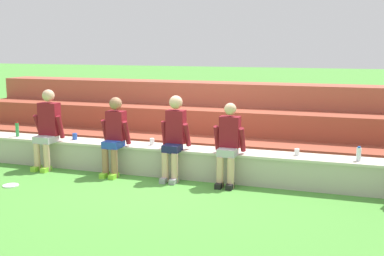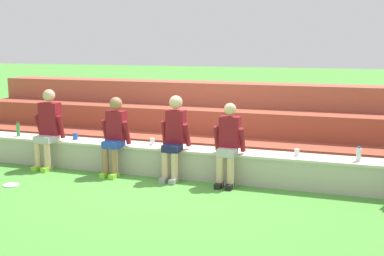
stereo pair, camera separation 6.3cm
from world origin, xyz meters
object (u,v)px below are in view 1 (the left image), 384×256
Objects in this scene: water_bottle_near_left at (359,154)px; plastic_cup_middle at (297,152)px; person_center at (174,135)px; plastic_cup_right_end at (75,136)px; frisbee at (11,185)px; person_right_of_center at (229,142)px; person_far_left at (47,127)px; water_bottle_mid_right at (17,129)px; person_left_of_center at (114,134)px; plastic_cup_left_end at (152,142)px.

water_bottle_near_left is 0.92m from plastic_cup_middle.
person_center reaches higher than water_bottle_near_left.
frisbee is at bearing -100.47° from plastic_cup_right_end.
person_right_of_center is 1.08m from plastic_cup_middle.
person_right_of_center is 1.97m from water_bottle_near_left.
person_center is 0.93m from person_right_of_center.
person_far_left reaches higher than water_bottle_mid_right.
water_bottle_near_left is (6.13, -0.00, -0.03)m from water_bottle_mid_right.
person_right_of_center is at bearing -164.70° from plastic_cup_middle.
plastic_cup_left_end is at bearing 30.32° from person_left_of_center.
person_right_of_center is 5.89× the size of water_bottle_near_left.
water_bottle_mid_right is at bearing 176.95° from person_center.
person_left_of_center is 3.96m from water_bottle_near_left.
person_left_of_center is 11.42× the size of plastic_cup_right_end.
water_bottle_near_left is (1.95, 0.21, -0.09)m from person_right_of_center.
person_left_of_center is 12.46× the size of plastic_cup_middle.
person_left_of_center is 6.01× the size of water_bottle_near_left.
person_left_of_center is 1.02× the size of person_right_of_center.
person_center is at bearing 177.82° from person_right_of_center.
plastic_cup_left_end is (-1.44, 0.29, -0.14)m from person_right_of_center.
water_bottle_mid_right is (-3.24, 0.17, -0.12)m from person_center.
plastic_cup_right_end is (-1.53, -0.01, -0.00)m from plastic_cup_left_end.
person_center is 5.01× the size of water_bottle_mid_right.
water_bottle_mid_right is at bearing 123.73° from frisbee.
person_far_left is 0.87m from water_bottle_mid_right.
plastic_cup_middle is (1.97, 0.25, -0.20)m from person_center.
water_bottle_mid_right is (-2.18, 0.24, -0.08)m from person_left_of_center.
person_left_of_center reaches higher than frisbee.
frisbee is at bearing -161.05° from plastic_cup_middle.
person_far_left is 1.40m from frisbee.
water_bottle_mid_right is at bearing 179.99° from water_bottle_near_left.
person_center is at bearing 3.64° from person_left_of_center.
person_left_of_center is (1.35, -0.02, -0.05)m from person_far_left.
plastic_cup_right_end is at bearing 3.51° from water_bottle_mid_right.
person_center is 2.89m from water_bottle_near_left.
person_left_of_center is 5.39× the size of frisbee.
person_left_of_center reaches higher than water_bottle_mid_right.
water_bottle_mid_right reaches higher than plastic_cup_middle.
plastic_cup_right_end is at bearing -179.98° from plastic_cup_middle.
plastic_cup_middle is (5.21, 0.07, -0.08)m from water_bottle_mid_right.
person_left_of_center is at bearing -6.30° from water_bottle_mid_right.
person_center reaches higher than frisbee.
person_far_left is 13.30× the size of plastic_cup_middle.
water_bottle_mid_right is 1.21m from plastic_cup_right_end.
water_bottle_near_left is at bearing 3.42° from person_center.
plastic_cup_middle is 4.56m from frisbee.
plastic_cup_middle is (4.01, 0.00, -0.00)m from plastic_cup_right_end.
person_far_left is at bearing -14.67° from water_bottle_mid_right.
water_bottle_near_left is at bearing -1.44° from plastic_cup_left_end.
person_center is 11.91× the size of plastic_cup_right_end.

